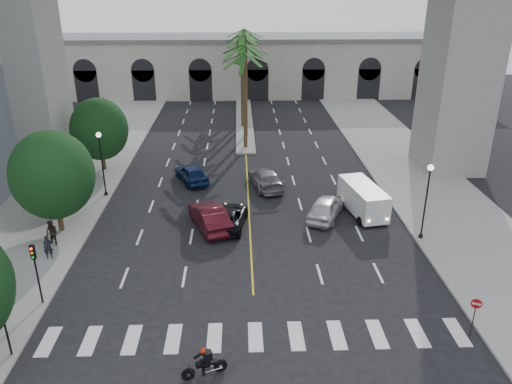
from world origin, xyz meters
name	(u,v)px	position (x,y,z in m)	size (l,w,h in m)	color
ground	(254,318)	(0.00, 0.00, 0.00)	(140.00, 140.00, 0.00)	black
sidewalk_left	(57,202)	(-15.00, 15.00, 0.07)	(8.00, 100.00, 0.15)	gray
sidewalk_right	(435,196)	(15.00, 15.00, 0.07)	(8.00, 100.00, 0.15)	gray
median	(244,122)	(0.00, 38.00, 0.10)	(2.00, 24.00, 0.20)	gray
pier_building	(243,65)	(0.00, 55.00, 4.27)	(71.00, 10.50, 8.50)	beige
palm_a	(245,58)	(0.00, 28.00, 9.10)	(3.20, 3.20, 10.30)	#47331E
palm_b	(245,50)	(0.10, 32.00, 9.37)	(3.20, 3.20, 10.60)	#47331E
palm_c	(242,50)	(-0.20, 36.00, 8.91)	(3.20, 3.20, 10.10)	#47331E
palm_d	(245,39)	(0.15, 40.00, 9.65)	(3.20, 3.20, 10.90)	#47331E
palm_e	(242,39)	(-0.10, 44.00, 9.19)	(3.20, 3.20, 10.40)	#47331E
palm_f	(244,34)	(0.20, 48.00, 9.46)	(3.20, 3.20, 10.70)	#47331E
street_tree_mid	(53,175)	(-13.00, 10.00, 4.21)	(5.44, 5.44, 7.21)	#382616
street_tree_far	(99,129)	(-13.00, 22.00, 3.90)	(5.04, 5.04, 6.68)	#382616
lamp_post_left_far	(102,159)	(-11.40, 16.00, 3.22)	(0.40, 0.40, 5.35)	black
lamp_post_right	(427,196)	(11.40, 8.00, 3.22)	(0.40, 0.40, 5.35)	black
traffic_signal_near	(2,312)	(-11.30, -2.50, 2.51)	(0.25, 0.18, 3.65)	black
traffic_signal_far	(35,264)	(-11.30, 1.50, 2.51)	(0.25, 0.18, 3.65)	black
motorcycle_rider	(206,363)	(-2.26, -3.98, 0.68)	(1.99, 0.81, 1.49)	black
car_a	(325,207)	(5.55, 11.58, 0.81)	(1.91, 4.75, 1.62)	silver
car_b	(210,217)	(-2.80, 10.24, 0.85)	(1.81, 5.18, 1.71)	#440D17
car_c	(228,217)	(-1.50, 10.49, 0.69)	(2.30, 4.99, 1.39)	black
car_d	(266,178)	(1.51, 17.57, 0.77)	(2.16, 5.32, 1.54)	slate
car_e	(192,173)	(-4.78, 18.98, 0.78)	(1.85, 4.60, 1.57)	#112351
cargo_van	(363,199)	(8.39, 12.11, 1.24)	(2.88, 5.50, 2.23)	silver
pedestrian_a	(48,247)	(-12.51, 6.19, 0.92)	(0.56, 0.37, 1.53)	black
pedestrian_b	(52,233)	(-12.86, 7.91, 1.00)	(0.82, 0.64, 1.70)	black
do_not_enter_sign	(475,309)	(10.50, -1.80, 1.57)	(0.50, 0.21, 2.16)	black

